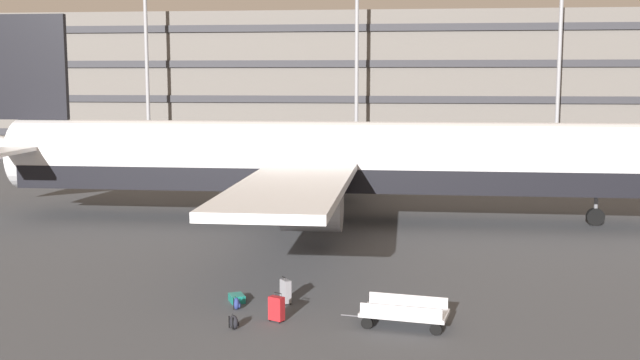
{
  "coord_description": "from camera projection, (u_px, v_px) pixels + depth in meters",
  "views": [
    {
      "loc": [
        5.2,
        -40.19,
        7.56
      ],
      "look_at": [
        1.48,
        -6.22,
        3.0
      ],
      "focal_mm": 43.65,
      "sensor_mm": 36.0,
      "label": 1
    }
  ],
  "objects": [
    {
      "name": "terminal_structure",
      "position": [
        360.0,
        81.0,
        87.85
      ],
      "size": [
        148.58,
        20.96,
        14.12
      ],
      "color": "#605B56",
      "rests_on": "ground_plane"
    },
    {
      "name": "suitcase_scuffed",
      "position": [
        237.0,
        298.0,
        26.23
      ],
      "size": [
        0.69,
        0.78,
        0.26
      ],
      "color": "#147266",
      "rests_on": "ground_plane"
    },
    {
      "name": "ground_plane",
      "position": [
        305.0,
        220.0,
        41.16
      ],
      "size": [
        600.0,
        600.0,
        0.0
      ],
      "primitive_type": "plane",
      "color": "#424449"
    },
    {
      "name": "airliner",
      "position": [
        329.0,
        161.0,
        40.82
      ],
      "size": [
        41.06,
        33.13,
        10.87
      ],
      "color": "silver",
      "rests_on": "ground_plane"
    },
    {
      "name": "light_mast_left",
      "position": [
        145.0,
        1.0,
        74.73
      ],
      "size": [
        1.8,
        0.5,
        25.97
      ],
      "color": "gray",
      "rests_on": "ground_plane"
    },
    {
      "name": "suitcase_teal",
      "position": [
        277.0,
        308.0,
        24.1
      ],
      "size": [
        0.54,
        0.45,
        0.9
      ],
      "color": "#B21E23",
      "rests_on": "ground_plane"
    },
    {
      "name": "backpack_small",
      "position": [
        237.0,
        304.0,
        25.38
      ],
      "size": [
        0.3,
        0.37,
        0.45
      ],
      "color": "navy",
      "rests_on": "ground_plane"
    },
    {
      "name": "suitcase_navy",
      "position": [
        286.0,
        291.0,
        26.0
      ],
      "size": [
        0.43,
        0.48,
        0.93
      ],
      "color": "gray",
      "rests_on": "ground_plane"
    },
    {
      "name": "baggage_cart",
      "position": [
        404.0,
        313.0,
        23.63
      ],
      "size": [
        3.37,
        1.75,
        0.82
      ],
      "color": "#B7B7BC",
      "rests_on": "ground_plane"
    },
    {
      "name": "backpack_black",
      "position": [
        234.0,
        322.0,
        23.41
      ],
      "size": [
        0.41,
        0.41,
        0.48
      ],
      "color": "black",
      "rests_on": "ground_plane"
    }
  ]
}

